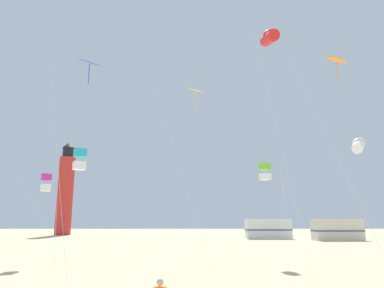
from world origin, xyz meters
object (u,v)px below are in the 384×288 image
kite_diamond_orange (337,68)px  rv_van_white (269,229)px  kite_box_lime (266,172)px  lighthouse_distant (66,191)px  kite_tube_white (359,145)px  rv_van_cream (338,230)px  kite_box_cyan (80,159)px  kite_diamond_blue (88,71)px  kite_diamond_gold (195,97)px  kite_tube_scarlet (270,38)px  kite_box_magenta (47,183)px

kite_diamond_orange → rv_van_white: 36.86m
kite_box_lime → lighthouse_distant: (-28.07, 40.63, 1.89)m
kite_diamond_orange → kite_box_lime: (-2.49, 6.97, -4.51)m
kite_tube_white → rv_van_cream: bearing=72.1°
kite_box_cyan → kite_diamond_blue: 4.75m
kite_diamond_gold → kite_tube_white: bearing=15.8°
kite_tube_white → rv_van_white: (-0.23, 29.29, -6.29)m
kite_tube_scarlet → kite_diamond_blue: 10.82m
kite_box_magenta → rv_van_cream: kite_box_magenta is taller
kite_box_magenta → rv_van_cream: (29.14, 25.11, -3.76)m
kite_tube_white → kite_box_lime: size_ratio=1.28×
kite_box_magenta → rv_van_white: bearing=54.6°
kite_box_magenta → kite_diamond_orange: bearing=-20.4°
kite_box_lime → rv_van_white: (6.02, 28.58, -4.56)m
kite_box_lime → kite_diamond_blue: bearing=-147.1°
kite_diamond_blue → rv_van_cream: size_ratio=1.69×
kite_diamond_orange → kite_tube_white: bearing=59.0°
kite_tube_scarlet → lighthouse_distant: size_ratio=0.84×
kite_tube_scarlet → lighthouse_distant: bearing=121.5°
kite_box_magenta → lighthouse_distant: (-13.35, 41.20, 2.69)m
kite_box_cyan → kite_diamond_gold: 7.53m
lighthouse_distant → kite_box_magenta: bearing=-72.1°
kite_box_cyan → kite_box_lime: kite_box_lime is taller
kite_box_magenta → kite_diamond_orange: 19.12m
kite_box_lime → rv_van_white: size_ratio=1.01×
kite_box_cyan → kite_box_magenta: size_ratio=1.14×
kite_diamond_blue → kite_box_lime: size_ratio=1.70×
kite_diamond_orange → kite_diamond_gold: bearing=157.2°
kite_diamond_blue → rv_van_white: bearing=65.0°
rv_van_white → rv_van_cream: same height
kite_diamond_gold → kite_box_lime: size_ratio=1.63×
kite_box_cyan → lighthouse_distant: 48.93m
kite_tube_scarlet → kite_box_cyan: bearing=-176.9°
kite_tube_white → kite_box_cyan: bearing=-165.4°
kite_tube_white → lighthouse_distant: lighthouse_distant is taller
lighthouse_distant → kite_box_cyan: bearing=-69.7°
kite_diamond_gold → lighthouse_distant: 50.22m
kite_diamond_blue → rv_van_white: kite_diamond_blue is taller
kite_box_cyan → kite_diamond_gold: (6.21, 1.36, 4.04)m
kite_diamond_gold → kite_diamond_blue: bearing=-152.4°
kite_diamond_orange → kite_diamond_blue: size_ratio=1.01×
kite_diamond_orange → kite_tube_white: kite_diamond_orange is taller
kite_box_magenta → kite_tube_white: (20.98, -0.13, 2.53)m
kite_diamond_blue → rv_van_cream: bearing=51.5°
kite_box_cyan → kite_box_lime: size_ratio=1.00×
kite_diamond_blue → lighthouse_distant: size_ratio=0.66×
kite_diamond_gold → kite_diamond_blue: size_ratio=0.96×
kite_box_magenta → rv_van_cream: bearing=40.7°
kite_tube_scarlet → kite_diamond_orange: (2.84, -2.33, -2.99)m
lighthouse_distant → kite_box_lime: bearing=-55.4°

